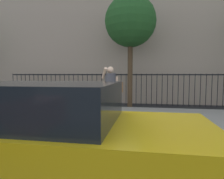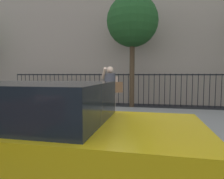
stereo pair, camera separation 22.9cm
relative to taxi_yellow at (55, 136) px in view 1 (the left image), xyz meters
The scene contains 7 objects.
ground_plane 1.70m from the taxi_yellow, 94.04° to the left, with size 60.00×60.00×0.00m, color black.
sidewalk 3.80m from the taxi_yellow, 91.67° to the left, with size 28.00×4.40×0.15m, color gray.
iron_fence 7.45m from the taxi_yellow, 90.84° to the left, with size 12.03×0.04×1.60m.
taxi_yellow is the anchor object (origin of this frame).
pedestrian_on_phone 3.70m from the taxi_yellow, 87.45° to the left, with size 0.72×0.56×1.67m.
street_bench 6.69m from the taxi_yellow, 132.68° to the left, with size 1.60×0.45×0.95m.
street_tree_near 7.29m from the taxi_yellow, 85.24° to the left, with size 2.30×2.30×5.10m.
Camera 1 is at (1.35, -4.06, 1.57)m, focal length 31.51 mm.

